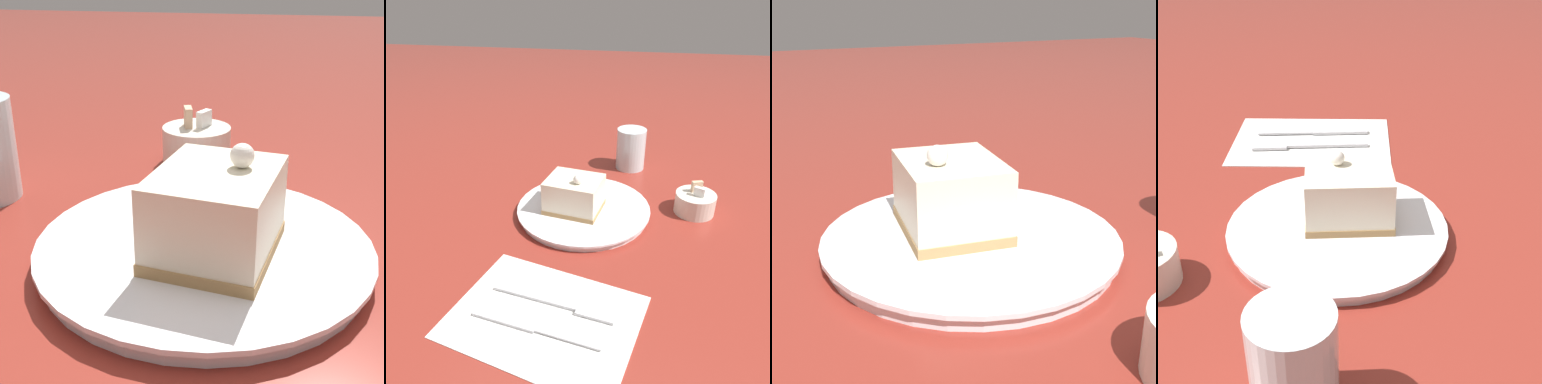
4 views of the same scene
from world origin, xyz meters
TOP-DOWN VIEW (x-y plane):
  - ground_plane at (0.00, 0.00)m, footprint 4.00×4.00m
  - plate at (0.00, -0.01)m, footprint 0.25×0.25m
  - cake_slice at (0.01, -0.02)m, footprint 0.10×0.11m
  - napkin at (0.26, -0.01)m, footprint 0.23×0.28m
  - fork at (0.24, 0.01)m, footprint 0.04×0.18m
  - knife at (0.29, -0.03)m, footprint 0.04×0.18m
  - sugar_bowl at (-0.05, 0.20)m, footprint 0.08×0.08m
  - drinking_glass at (-0.23, 0.06)m, footprint 0.07×0.07m

SIDE VIEW (x-z plane):
  - ground_plane at x=0.00m, z-range 0.00..0.00m
  - napkin at x=0.26m, z-range 0.00..0.00m
  - fork at x=0.24m, z-range 0.00..0.01m
  - knife at x=0.29m, z-range 0.00..0.01m
  - plate at x=0.00m, z-range 0.00..0.02m
  - sugar_bowl at x=-0.05m, z-range -0.01..0.05m
  - cake_slice at x=0.01m, z-range 0.01..0.09m
  - drinking_glass at x=-0.23m, z-range 0.00..0.10m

